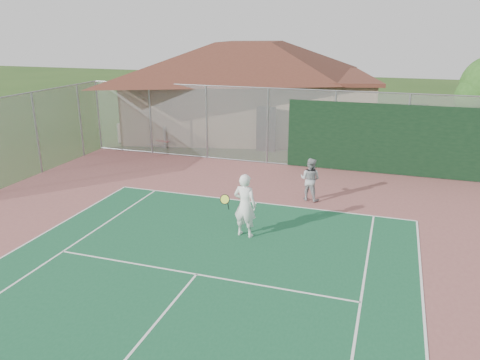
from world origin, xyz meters
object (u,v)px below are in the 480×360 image
Objects in this scene: player_white_front at (245,206)px; bleachers at (152,132)px; player_grey_back at (310,180)px; clubhouse at (250,78)px.

bleachers is at bearing -41.74° from player_white_front.
bleachers is 1.68× the size of player_white_front.
player_grey_back reaches higher than bleachers.
clubhouse reaches higher than bleachers.
clubhouse is 10.36× the size of player_grey_back.
player_grey_back is (5.63, -10.84, -2.40)m from clubhouse.
player_white_front is at bearing -86.72° from clubhouse.
bleachers is (-4.26, -4.56, -2.61)m from clubhouse.
clubhouse is at bearing -65.86° from player_white_front.
player_grey_back is at bearing -17.81° from bleachers.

